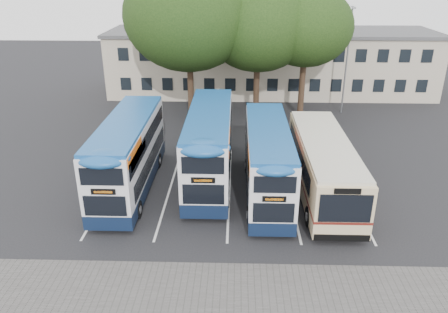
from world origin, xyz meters
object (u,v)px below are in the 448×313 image
tree_left (188,16)px  bus_dd_mid (210,143)px  bus_dd_left (129,151)px  lamp_post (347,55)px  tree_mid (258,24)px  bus_single (323,162)px  tree_right (306,27)px  bus_dd_right (268,158)px

tree_left → bus_dd_mid: 12.92m
bus_dd_left → bus_dd_mid: 4.75m
lamp_post → bus_dd_left: lamp_post is taller
tree_mid → bus_single: size_ratio=1.06×
bus_dd_mid → lamp_post: bearing=51.1°
tree_right → bus_dd_left: size_ratio=1.06×
bus_dd_mid → tree_left: bearing=101.3°
tree_mid → tree_right: 3.83m
tree_left → bus_single: bearing=-55.2°
tree_right → bus_dd_right: size_ratio=1.12×
tree_mid → bus_single: 15.13m
tree_left → tree_right: size_ratio=1.19×
tree_right → bus_dd_mid: tree_right is taller
bus_dd_mid → bus_dd_left: bearing=-163.8°
lamp_post → bus_dd_mid: 17.67m
tree_right → bus_dd_left: bearing=-130.9°
bus_dd_mid → bus_single: size_ratio=0.96×
lamp_post → tree_left: bearing=-169.5°
bus_dd_mid → bus_single: bearing=-12.5°
tree_mid → bus_single: (3.29, -13.53, -5.94)m
bus_dd_left → tree_left: bearing=79.5°
tree_left → tree_right: 9.40m
tree_mid → bus_dd_right: size_ratio=1.20×
lamp_post → bus_single: (-4.43, -15.04, -3.25)m
lamp_post → tree_left: size_ratio=0.71×
tree_right → tree_mid: bearing=-179.6°
lamp_post → tree_right: (-3.90, -1.49, 2.50)m
lamp_post → tree_mid: tree_mid is taller
lamp_post → tree_mid: size_ratio=0.79×
tree_mid → bus_dd_mid: (-3.25, -12.08, -5.39)m
tree_mid → bus_dd_left: 16.44m
lamp_post → bus_dd_right: bearing=-116.3°
bus_dd_left → bus_dd_mid: bearing=16.2°
bus_single → bus_dd_left: bearing=179.4°
tree_left → bus_dd_mid: size_ratio=1.24×
tree_right → bus_single: bearing=-92.3°
lamp_post → tree_left: (-13.20, -2.44, 3.43)m
tree_left → bus_dd_left: 14.12m
tree_mid → tree_right: size_ratio=1.07×
lamp_post → tree_mid: bearing=-168.9°
tree_mid → lamp_post: bearing=11.1°
bus_dd_left → bus_dd_right: 7.92m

